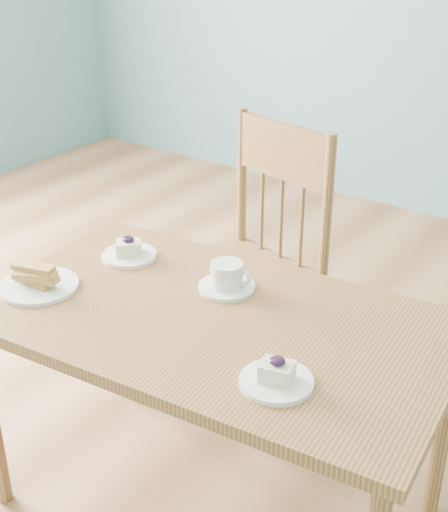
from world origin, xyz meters
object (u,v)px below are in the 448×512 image
object	(u,v)px
cheesecake_plate_far	(129,252)
coffee_cup	(227,278)
biscotti_plate	(38,281)
dining_chair	(250,264)
dining_table	(214,337)
cheesecake_plate_near	(277,377)

from	to	relation	value
cheesecake_plate_far	coffee_cup	distance (m)	0.35
biscotti_plate	dining_chair	bearing A→B (deg)	72.79
biscotti_plate	dining_table	bearing A→B (deg)	18.89
dining_table	biscotti_plate	size ratio (longest dim) A/B	5.93
dining_chair	biscotti_plate	bearing A→B (deg)	-94.75
dining_chair	cheesecake_plate_near	size ratio (longest dim) A/B	5.84
dining_table	dining_chair	size ratio (longest dim) A/B	1.32
dining_table	cheesecake_plate_near	distance (m)	0.33
dining_table	cheesecake_plate_near	world-z (taller)	cheesecake_plate_near
dining_table	cheesecake_plate_far	distance (m)	0.44
biscotti_plate	coffee_cup	bearing A→B (deg)	35.33
cheesecake_plate_far	dining_table	bearing A→B (deg)	-16.48
coffee_cup	biscotti_plate	world-z (taller)	coffee_cup
dining_chair	biscotti_plate	distance (m)	0.78
cheesecake_plate_near	biscotti_plate	xyz separation A→B (m)	(-0.77, -0.01, 0.00)
coffee_cup	biscotti_plate	size ratio (longest dim) A/B	0.72
coffee_cup	biscotti_plate	bearing A→B (deg)	-156.74
cheesecake_plate_near	cheesecake_plate_far	world-z (taller)	cheesecake_plate_near
cheesecake_plate_far	biscotti_plate	world-z (taller)	biscotti_plate
dining_chair	cheesecake_plate_near	world-z (taller)	dining_chair
dining_table	coffee_cup	world-z (taller)	coffee_cup
dining_chair	cheesecake_plate_near	xyz separation A→B (m)	(0.55, -0.71, 0.18)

